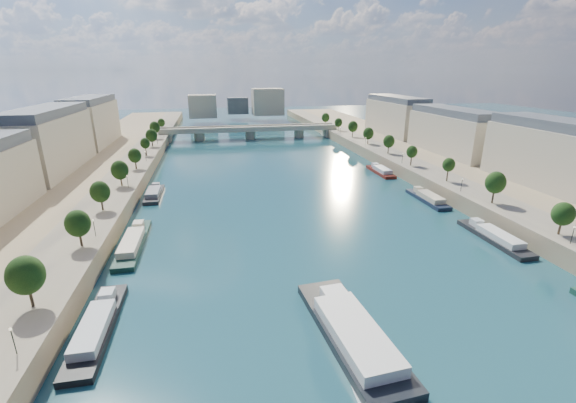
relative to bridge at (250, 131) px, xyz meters
name	(u,v)px	position (x,y,z in m)	size (l,w,h in m)	color
ground	(290,202)	(0.00, -127.88, -5.08)	(700.00, 700.00, 0.00)	#0D3139
quay_left	(54,209)	(-72.00, -127.88, -2.58)	(44.00, 520.00, 5.00)	#9E8460
quay_right	(482,183)	(72.00, -127.88, -2.58)	(44.00, 520.00, 5.00)	#9E8460
pave_left	(107,198)	(-57.00, -127.88, -0.03)	(14.00, 520.00, 0.10)	gray
pave_right	(446,178)	(57.00, -127.88, -0.03)	(14.00, 520.00, 0.10)	gray
trees_left	(112,179)	(-55.00, -125.88, 5.39)	(4.80, 268.80, 8.26)	#382B1E
trees_right	(428,158)	(55.00, -117.88, 5.39)	(4.80, 268.80, 8.26)	#382B1E
lamps_left	(114,199)	(-52.50, -137.88, 2.70)	(0.36, 200.36, 4.28)	black
lamps_right	(428,168)	(52.50, -122.88, 2.70)	(0.36, 200.36, 4.28)	black
buildings_left	(14,157)	(-85.00, -115.88, 11.37)	(16.00, 226.00, 23.20)	#BAB08F
buildings_right	(497,139)	(85.00, -115.88, 11.37)	(16.00, 226.00, 23.20)	#BAB08F
skyline	(242,104)	(3.19, 91.65, 9.57)	(79.00, 42.00, 22.00)	#BAB08F
bridge	(250,131)	(0.00, 0.00, 0.00)	(112.00, 12.00, 8.15)	#C1B79E
tour_barge	(351,332)	(-4.14, -197.65, -3.89)	(11.15, 30.93, 4.11)	black
moored_barges_left	(101,317)	(-45.50, -184.88, -4.24)	(5.00, 160.21, 3.60)	#1C253D
moored_barges_right	(505,244)	(45.50, -172.37, -4.24)	(5.00, 161.43, 3.60)	black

